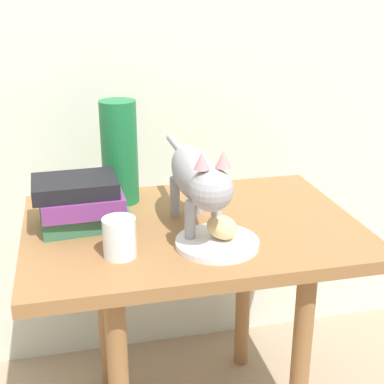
{
  "coord_description": "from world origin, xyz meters",
  "views": [
    {
      "loc": [
        -0.27,
        -1.16,
        1.12
      ],
      "look_at": [
        0.0,
        0.0,
        0.67
      ],
      "focal_mm": 51.1,
      "sensor_mm": 36.0,
      "label": 1
    }
  ],
  "objects_px": {
    "plate": "(217,243)",
    "book_stack": "(81,203)",
    "side_table": "(192,257)",
    "cat": "(197,177)",
    "candle_jar": "(120,240)",
    "green_vase": "(120,152)",
    "bread_roll": "(222,227)"
  },
  "relations": [
    {
      "from": "bread_roll",
      "to": "candle_jar",
      "type": "xyz_separation_m",
      "value": [
        -0.22,
        -0.01,
        -0.0
      ]
    },
    {
      "from": "book_stack",
      "to": "plate",
      "type": "bearing_deg",
      "value": -31.18
    },
    {
      "from": "green_vase",
      "to": "candle_jar",
      "type": "distance_m",
      "value": 0.33
    },
    {
      "from": "cat",
      "to": "book_stack",
      "type": "xyz_separation_m",
      "value": [
        -0.26,
        0.09,
        -0.07
      ]
    },
    {
      "from": "bread_roll",
      "to": "cat",
      "type": "height_order",
      "value": "cat"
    },
    {
      "from": "bread_roll",
      "to": "plate",
      "type": "bearing_deg",
      "value": -143.17
    },
    {
      "from": "cat",
      "to": "book_stack",
      "type": "distance_m",
      "value": 0.28
    },
    {
      "from": "green_vase",
      "to": "candle_jar",
      "type": "bearing_deg",
      "value": -96.75
    },
    {
      "from": "plate",
      "to": "candle_jar",
      "type": "relative_size",
      "value": 2.15
    },
    {
      "from": "book_stack",
      "to": "candle_jar",
      "type": "relative_size",
      "value": 2.57
    },
    {
      "from": "side_table",
      "to": "plate",
      "type": "distance_m",
      "value": 0.16
    },
    {
      "from": "green_vase",
      "to": "side_table",
      "type": "bearing_deg",
      "value": -51.35
    },
    {
      "from": "plate",
      "to": "book_stack",
      "type": "bearing_deg",
      "value": 148.82
    },
    {
      "from": "plate",
      "to": "book_stack",
      "type": "relative_size",
      "value": 0.83
    },
    {
      "from": "candle_jar",
      "to": "cat",
      "type": "bearing_deg",
      "value": 23.39
    },
    {
      "from": "plate",
      "to": "cat",
      "type": "relative_size",
      "value": 0.38
    },
    {
      "from": "side_table",
      "to": "cat",
      "type": "relative_size",
      "value": 1.64
    },
    {
      "from": "plate",
      "to": "cat",
      "type": "bearing_deg",
      "value": 107.16
    },
    {
      "from": "plate",
      "to": "candle_jar",
      "type": "height_order",
      "value": "candle_jar"
    },
    {
      "from": "bread_roll",
      "to": "book_stack",
      "type": "distance_m",
      "value": 0.33
    },
    {
      "from": "side_table",
      "to": "green_vase",
      "type": "xyz_separation_m",
      "value": [
        -0.15,
        0.18,
        0.22
      ]
    },
    {
      "from": "plate",
      "to": "bread_roll",
      "type": "bearing_deg",
      "value": 36.83
    },
    {
      "from": "bread_roll",
      "to": "book_stack",
      "type": "xyz_separation_m",
      "value": [
        -0.29,
        0.16,
        0.02
      ]
    },
    {
      "from": "side_table",
      "to": "cat",
      "type": "bearing_deg",
      "value": -88.94
    },
    {
      "from": "bread_roll",
      "to": "cat",
      "type": "distance_m",
      "value": 0.12
    },
    {
      "from": "bread_roll",
      "to": "green_vase",
      "type": "height_order",
      "value": "green_vase"
    },
    {
      "from": "side_table",
      "to": "bread_roll",
      "type": "relative_size",
      "value": 9.85
    },
    {
      "from": "candle_jar",
      "to": "plate",
      "type": "bearing_deg",
      "value": -0.13
    },
    {
      "from": "plate",
      "to": "green_vase",
      "type": "relative_size",
      "value": 0.69
    },
    {
      "from": "side_table",
      "to": "candle_jar",
      "type": "bearing_deg",
      "value": -144.94
    },
    {
      "from": "candle_jar",
      "to": "side_table",
      "type": "bearing_deg",
      "value": 35.06
    },
    {
      "from": "plate",
      "to": "green_vase",
      "type": "xyz_separation_m",
      "value": [
        -0.17,
        0.31,
        0.13
      ]
    }
  ]
}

